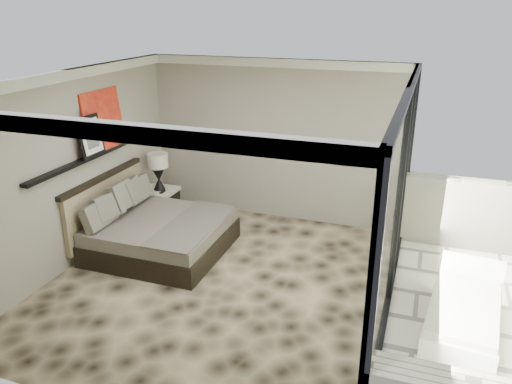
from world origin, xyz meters
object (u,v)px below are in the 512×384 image
(lounger, at_px, (464,313))
(bed, at_px, (155,231))
(nightstand, at_px, (160,201))
(table_lamp, at_px, (158,167))

(lounger, bearing_deg, bed, 179.45)
(bed, bearing_deg, nightstand, 116.44)
(table_lamp, bearing_deg, lounger, -19.23)
(nightstand, height_order, lounger, lounger)
(table_lamp, distance_m, lounger, 5.41)
(nightstand, bearing_deg, lounger, -35.51)
(bed, distance_m, table_lamp, 1.48)
(bed, distance_m, nightstand, 1.35)
(nightstand, distance_m, lounger, 5.37)
(nightstand, height_order, table_lamp, table_lamp)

